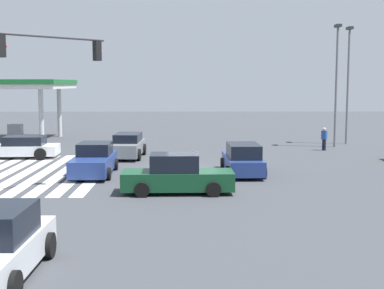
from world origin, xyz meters
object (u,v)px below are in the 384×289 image
Objects in this scene: car_0 at (21,147)px; street_light_pole_a at (337,75)px; traffic_signal_mast at (2,77)px; street_light_pole_b at (348,75)px; car_4 at (243,160)px; car_6 at (94,160)px; car_1 at (128,146)px; car_5 at (177,176)px; pedestrian at (324,138)px.

car_0 is 0.54× the size of street_light_pole_a.
street_light_pole_b reaches higher than traffic_signal_mast.
car_4 is at bearing -34.32° from street_light_pole_a.
car_1 is at bearing 169.86° from car_6.
traffic_signal_mast is at bearing -44.45° from street_light_pole_a.
car_1 is 0.91× the size of car_6.
traffic_signal_mast reaches higher than car_0.
traffic_signal_mast is 25.24m from street_light_pole_a.
car_4 is at bearing 48.64° from car_1.
traffic_signal_mast reaches higher than car_5.
street_light_pole_b reaches higher than car_0.
car_5 is at bearing -34.58° from street_light_pole_a.
car_1 is 2.78× the size of pedestrian.
pedestrian reaches higher than car_0.
car_0 is 1.01× the size of car_4.
traffic_signal_mast is 1.53× the size of car_1.
car_4 reaches higher than car_0.
car_4 is at bearing 11.51° from pedestrian.
traffic_signal_mast is 0.77× the size of street_light_pole_a.
car_4 is 0.98× the size of car_5.
car_1 is at bearing -29.29° from pedestrian.
car_4 is 2.94× the size of pedestrian.
car_4 reaches higher than pedestrian.
car_1 is 11.27m from car_5.
street_light_pole_b is at bearing -164.76° from car_0.
car_0 is 6.53m from car_1.
traffic_signal_mast is at bearing -20.24° from car_6.
car_5 is 0.97× the size of car_6.
car_4 is at bearing 151.82° from car_0.
pedestrian is (-3.40, 13.09, 0.13)m from car_1.
car_6 is (-6.43, 2.28, -4.09)m from traffic_signal_mast.
car_5 is 0.54× the size of street_light_pole_b.
car_0 is 1.07× the size of car_1.
car_1 is at bearing -69.46° from street_light_pole_a.
car_1 is at bearing 177.92° from car_0.
car_6 is at bearing -53.03° from street_light_pole_a.
street_light_pole_a is 2.39m from street_light_pole_b.
car_4 is 11.65m from pedestrian.
car_6 is 3.07× the size of pedestrian.
car_6 is 0.55× the size of street_light_pole_b.
car_5 is (10.67, 9.74, 0.08)m from car_0.
street_light_pole_a reaches higher than car_0.
car_4 is 7.49m from car_6.
pedestrian is 4.91m from street_light_pole_a.
traffic_signal_mast is 1.45× the size of car_4.
car_4 is at bearing 53.83° from car_5.
street_light_pole_a is (-16.18, 11.16, 4.44)m from car_5.
traffic_signal_mast is at bearing 0.52° from pedestrian.
pedestrian is at bearing -173.01° from car_0.
street_light_pole_b reaches higher than car_5.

